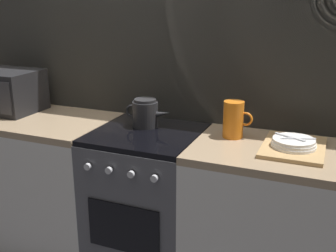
# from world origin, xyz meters

# --- Properties ---
(back_wall) EXTENTS (3.60, 0.05, 2.40)m
(back_wall) POSITION_xyz_m (0.00, 0.32, 1.20)
(back_wall) COLOR #B2AD9E
(back_wall) RESTS_ON ground_plane
(counter_left) EXTENTS (1.20, 0.60, 0.90)m
(counter_left) POSITION_xyz_m (-0.90, 0.00, 0.45)
(counter_left) COLOR silver
(counter_left) RESTS_ON ground_plane
(stove_unit) EXTENTS (0.60, 0.63, 0.90)m
(stove_unit) POSITION_xyz_m (-0.00, -0.00, 0.45)
(stove_unit) COLOR #4C4C51
(stove_unit) RESTS_ON ground_plane
(counter_right) EXTENTS (1.20, 0.60, 0.90)m
(counter_right) POSITION_xyz_m (0.90, 0.00, 0.45)
(counter_right) COLOR silver
(counter_right) RESTS_ON ground_plane
(microwave) EXTENTS (0.46, 0.35, 0.27)m
(microwave) POSITION_xyz_m (-1.07, 0.06, 1.04)
(microwave) COLOR black
(microwave) RESTS_ON counter_left
(kettle) EXTENTS (0.28, 0.15, 0.17)m
(kettle) POSITION_xyz_m (-0.05, 0.09, 0.98)
(kettle) COLOR #262628
(kettle) RESTS_ON stove_unit
(pitcher) EXTENTS (0.16, 0.11, 0.20)m
(pitcher) POSITION_xyz_m (0.47, 0.10, 1.00)
(pitcher) COLOR orange
(pitcher) RESTS_ON counter_right
(dish_pile) EXTENTS (0.30, 0.40, 0.07)m
(dish_pile) POSITION_xyz_m (0.80, 0.02, 0.92)
(dish_pile) COLOR tan
(dish_pile) RESTS_ON counter_right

